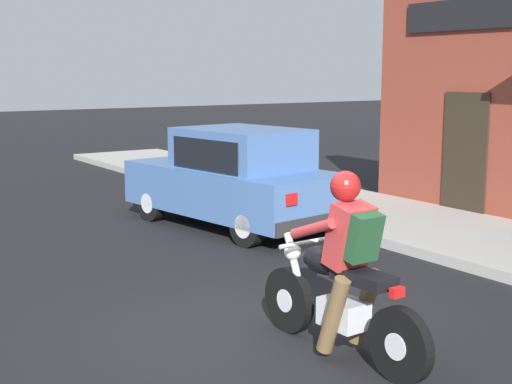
# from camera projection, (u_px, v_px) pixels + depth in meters

# --- Properties ---
(ground_plane) EXTENTS (80.00, 80.00, 0.00)m
(ground_plane) POSITION_uv_depth(u_px,v_px,m) (238.00, 333.00, 6.71)
(ground_plane) COLOR black
(sidewalk_curb) EXTENTS (2.60, 22.00, 0.14)m
(sidewalk_curb) POSITION_uv_depth(u_px,v_px,m) (382.00, 216.00, 11.76)
(sidewalk_curb) COLOR #9E9B93
(sidewalk_curb) RESTS_ON ground
(motorcycle_with_rider) EXTENTS (0.56, 2.02, 1.62)m
(motorcycle_with_rider) POSITION_uv_depth(u_px,v_px,m) (342.00, 280.00, 6.07)
(motorcycle_with_rider) COLOR black
(motorcycle_with_rider) RESTS_ON ground
(car_hatchback) EXTENTS (2.13, 3.97, 1.57)m
(car_hatchback) POSITION_uv_depth(u_px,v_px,m) (234.00, 179.00, 11.19)
(car_hatchback) COLOR black
(car_hatchback) RESTS_ON ground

